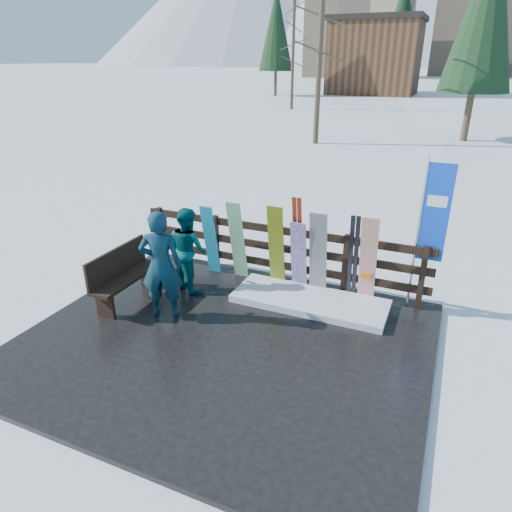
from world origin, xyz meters
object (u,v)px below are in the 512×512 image
at_px(snowboard_4, 318,255).
at_px(snowboard_5, 368,261).
at_px(person_back, 188,249).
at_px(person_front, 161,265).
at_px(bench, 123,274).
at_px(snowboard_0, 211,240).
at_px(rental_flag, 431,219).
at_px(snowboard_3, 299,257).
at_px(snowboard_1, 237,241).
at_px(snowboard_2, 276,247).

xyz_separation_m(snowboard_4, snowboard_5, (0.87, -0.00, 0.02)).
bearing_deg(person_back, person_front, 123.75).
height_order(bench, snowboard_5, snowboard_5).
xyz_separation_m(snowboard_0, rental_flag, (3.89, 0.27, 0.88)).
relative_size(person_front, person_back, 1.17).
bearing_deg(person_front, person_back, -106.68).
xyz_separation_m(snowboard_5, rental_flag, (0.87, 0.27, 0.79)).
distance_m(snowboard_0, snowboard_3, 1.80).
bearing_deg(snowboard_3, snowboard_0, -180.00).
relative_size(snowboard_1, snowboard_3, 1.17).
distance_m(snowboard_2, snowboard_3, 0.45).
xyz_separation_m(bench, snowboard_3, (2.68, 1.55, 0.17)).
bearing_deg(snowboard_3, snowboard_4, 0.00).
distance_m(snowboard_5, person_back, 3.18).
relative_size(rental_flag, person_front, 1.43).
bearing_deg(snowboard_2, person_front, -127.78).
height_order(snowboard_1, snowboard_5, snowboard_5).
bearing_deg(bench, rental_flag, 20.89).
relative_size(snowboard_0, snowboard_1, 0.90).
xyz_separation_m(bench, snowboard_0, (0.88, 1.55, 0.21)).
relative_size(snowboard_3, snowboard_5, 0.84).
height_order(rental_flag, person_front, rental_flag).
bearing_deg(snowboard_2, rental_flag, 6.10).
bearing_deg(snowboard_3, person_back, -160.32).
distance_m(bench, snowboard_1, 2.15).
height_order(snowboard_5, person_back, snowboard_5).
height_order(snowboard_3, snowboard_4, snowboard_4).
relative_size(snowboard_4, snowboard_5, 0.97).
bearing_deg(snowboard_5, rental_flag, 17.23).
distance_m(bench, person_front, 1.02).
height_order(bench, rental_flag, rental_flag).
relative_size(snowboard_1, person_front, 0.89).
distance_m(person_front, person_back, 1.04).
distance_m(snowboard_2, snowboard_4, 0.79).
bearing_deg(snowboard_5, snowboard_4, 180.00).
height_order(bench, snowboard_2, snowboard_2).
relative_size(snowboard_2, snowboard_5, 0.98).
height_order(rental_flag, person_back, rental_flag).
bearing_deg(snowboard_2, snowboard_0, 180.00).
bearing_deg(rental_flag, snowboard_2, -173.90).
bearing_deg(snowboard_3, person_front, -135.85).
bearing_deg(snowboard_3, bench, -149.93).
height_order(snowboard_2, person_front, person_front).
distance_m(bench, snowboard_4, 3.41).
relative_size(snowboard_1, person_back, 1.05).
bearing_deg(snowboard_0, snowboard_3, 0.00).
distance_m(snowboard_1, rental_flag, 3.42).
relative_size(bench, snowboard_3, 1.08).
height_order(snowboard_1, snowboard_3, snowboard_1).
height_order(snowboard_3, rental_flag, rental_flag).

